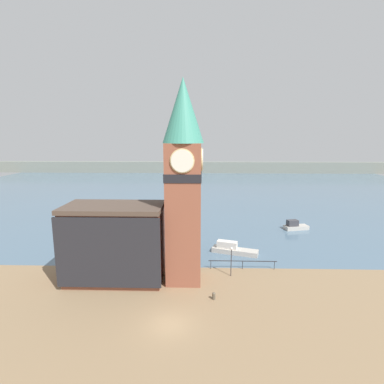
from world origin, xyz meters
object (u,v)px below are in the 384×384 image
(pier_building, at_px, (115,243))
(clock_tower, at_px, (183,178))
(boat_near, at_px, (233,249))
(lamp_post, at_px, (231,256))
(boat_far, at_px, (295,226))
(mooring_bollard_near, at_px, (214,296))

(pier_building, bearing_deg, clock_tower, 0.93)
(boat_near, relative_size, lamp_post, 1.85)
(pier_building, distance_m, boat_near, 17.02)
(clock_tower, height_order, boat_far, clock_tower)
(mooring_bollard_near, bearing_deg, clock_tower, 128.01)
(boat_far, bearing_deg, pier_building, -156.49)
(boat_far, bearing_deg, boat_near, -150.17)
(boat_far, bearing_deg, clock_tower, -146.77)
(pier_building, height_order, boat_near, pier_building)
(boat_near, distance_m, lamp_post, 7.43)
(mooring_bollard_near, relative_size, lamp_post, 0.21)
(clock_tower, distance_m, boat_far, 29.43)
(clock_tower, relative_size, boat_far, 4.97)
(clock_tower, distance_m, lamp_post, 10.95)
(boat_far, height_order, lamp_post, lamp_post)
(pier_building, relative_size, mooring_bollard_near, 14.62)
(clock_tower, xyz_separation_m, boat_near, (6.47, 8.21, -11.33))
(boat_far, xyz_separation_m, mooring_bollard_near, (-15.50, -23.83, -0.21))
(mooring_bollard_near, xyz_separation_m, lamp_post, (2.26, 5.29, 2.13))
(boat_far, xyz_separation_m, lamp_post, (-13.23, -18.54, 1.93))
(mooring_bollard_near, bearing_deg, boat_far, 56.96)
(pier_building, relative_size, boat_far, 2.48)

